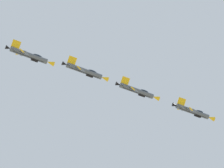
{
  "coord_description": "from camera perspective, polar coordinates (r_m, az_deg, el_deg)",
  "views": [
    {
      "loc": [
        1.94,
        -1.96,
        1.78
      ],
      "look_at": [
        -13.15,
        105.4,
        146.02
      ],
      "focal_mm": 89.08,
      "sensor_mm": 36.0,
      "label": 1
    }
  ],
  "objects": [
    {
      "name": "fighter_jet_left_outer",
      "position": [
        174.79,
        -8.45,
        2.91
      ],
      "size": [
        14.26,
        10.31,
        7.45
      ],
      "rotation": [
        0.0,
        0.82,
        5.27
      ],
      "color": "#4C5666"
    },
    {
      "name": "fighter_jet_right_wing",
      "position": [
        178.21,
        -2.79,
        1.32
      ],
      "size": [
        14.26,
        10.4,
        7.8
      ],
      "rotation": [
        0.0,
        0.87,
        5.27
      ],
      "color": "#4C5666"
    },
    {
      "name": "fighter_jet_left_wing",
      "position": [
        185.1,
        2.62,
        -0.73
      ],
      "size": [
        14.26,
        10.43,
        7.93
      ],
      "rotation": [
        0.0,
        0.89,
        5.27
      ],
      "color": "#4C5666"
    },
    {
      "name": "fighter_jet_lead",
      "position": [
        189.16,
        8.34,
        -2.83
      ],
      "size": [
        14.26,
        10.32,
        7.49
      ],
      "rotation": [
        0.0,
        0.82,
        5.27
      ],
      "color": "#4C5666"
    }
  ]
}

